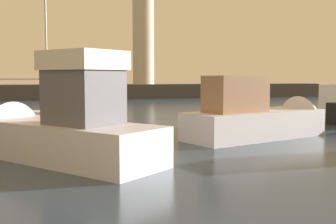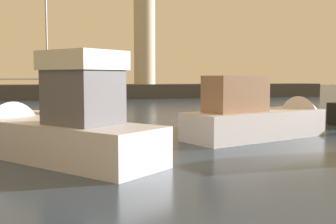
# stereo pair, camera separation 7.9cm
# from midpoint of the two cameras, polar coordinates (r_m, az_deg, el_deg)

# --- Properties ---
(ground_plane) EXTENTS (220.00, 220.00, 0.00)m
(ground_plane) POSITION_cam_midpoint_polar(r_m,az_deg,el_deg) (31.10, -3.84, -0.71)
(ground_plane) COLOR #2D3D51
(breakwater) EXTENTS (64.86, 4.89, 1.96)m
(breakwater) POSITION_cam_midpoint_polar(r_m,az_deg,el_deg) (58.15, -9.08, 2.77)
(breakwater) COLOR #423F3D
(breakwater) RESTS_ON ground_plane
(lighthouse) EXTENTS (2.96, 2.96, 16.50)m
(lighthouse) POSITION_cam_midpoint_polar(r_m,az_deg,el_deg) (59.39, -3.43, 11.36)
(lighthouse) COLOR beige
(lighthouse) RESTS_ON breakwater
(motorboat_1) EXTENTS (7.83, 8.79, 4.35)m
(motorboat_1) POSITION_cam_midpoint_polar(r_m,az_deg,el_deg) (16.06, -16.18, -2.05)
(motorboat_1) COLOR silver
(motorboat_1) RESTS_ON ground_plane
(motorboat_4) EXTENTS (9.50, 5.37, 3.54)m
(motorboat_4) POSITION_cam_midpoint_polar(r_m,az_deg,el_deg) (21.64, 13.67, -0.76)
(motorboat_4) COLOR silver
(motorboat_4) RESTS_ON ground_plane
(sailboat_moored) EXTENTS (7.35, 2.71, 11.84)m
(sailboat_moored) POSITION_cam_midpoint_polar(r_m,az_deg,el_deg) (26.99, -17.59, -0.63)
(sailboat_moored) COLOR white
(sailboat_moored) RESTS_ON ground_plane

